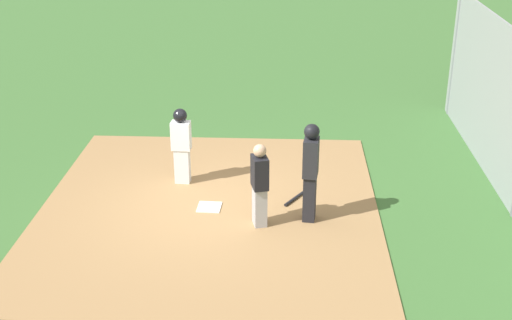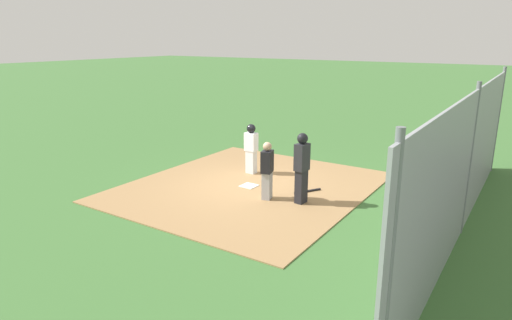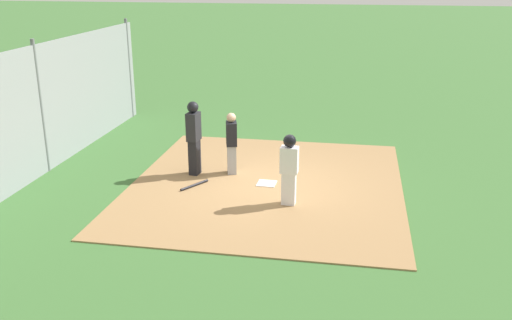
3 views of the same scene
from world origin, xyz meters
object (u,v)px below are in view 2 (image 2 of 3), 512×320
home_plate (249,186)px  runner (251,146)px  umpire (302,166)px  baseball_bat (308,191)px  catcher (267,170)px

home_plate → runner: 1.57m
umpire → baseball_bat: 1.29m
home_plate → baseball_bat: size_ratio=0.52×
catcher → baseball_bat: (1.07, -0.68, -0.77)m
umpire → baseball_bat: umpire is taller
catcher → baseball_bat: size_ratio=1.85×
umpire → home_plate: bearing=-3.8°
home_plate → baseball_bat: baseball_bat is taller
catcher → runner: 2.38m
runner → baseball_bat: runner is taller
home_plate → baseball_bat: (0.47, -1.66, 0.02)m
home_plate → umpire: bearing=-100.9°
baseball_bat → umpire: bearing=-133.8°
umpire → runner: (1.48, 2.55, -0.10)m
home_plate → umpire: size_ratio=0.24×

